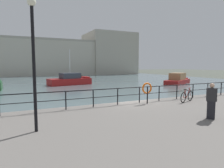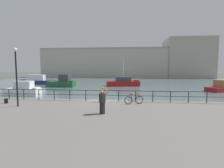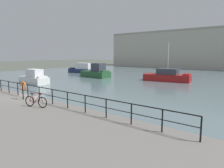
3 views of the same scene
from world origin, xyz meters
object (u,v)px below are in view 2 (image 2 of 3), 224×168
at_px(moored_white_yacht, 37,81).
at_px(mooring_bollard, 6,101).
at_px(moored_blue_motorboat, 23,90).
at_px(moored_small_launch, 123,82).
at_px(quay_lamp_post, 16,70).
at_px(parked_bicycle, 134,100).
at_px(life_ring_stand, 104,92).
at_px(standing_person, 102,102).
at_px(moored_red_daysailer, 62,82).
at_px(harbor_building, 142,62).

height_order(moored_white_yacht, mooring_bollard, moored_white_yacht).
xyz_separation_m(moored_blue_motorboat, mooring_bollard, (5.07, -10.62, 0.39)).
relative_size(moored_small_launch, quay_lamp_post, 1.59).
xyz_separation_m(moored_blue_motorboat, parked_bicycle, (16.85, -9.67, 0.56)).
distance_m(moored_small_launch, parked_bicycle, 25.37).
height_order(parked_bicycle, life_ring_stand, life_ring_stand).
distance_m(mooring_bollard, quay_lamp_post, 3.66).
xyz_separation_m(quay_lamp_post, standing_person, (7.58, -1.63, -2.28)).
distance_m(moored_red_daysailer, standing_person, 28.88).
height_order(moored_red_daysailer, life_ring_stand, moored_red_daysailer).
xyz_separation_m(harbor_building, mooring_bollard, (-15.79, -64.54, -5.12)).
distance_m(moored_red_daysailer, life_ring_stand, 24.81).
relative_size(moored_small_launch, life_ring_stand, 5.64).
distance_m(life_ring_stand, quay_lamp_post, 7.84).
distance_m(moored_white_yacht, quay_lamp_post, 32.54).
distance_m(harbor_building, quay_lamp_post, 67.14).
distance_m(moored_blue_motorboat, standing_person, 19.78).
xyz_separation_m(harbor_building, moored_white_yacht, (-28.16, -36.58, -5.43)).
height_order(moored_blue_motorboat, standing_person, standing_person).
bearing_deg(quay_lamp_post, harbor_building, 78.05).
distance_m(parked_bicycle, life_ring_stand, 2.99).
bearing_deg(life_ring_stand, mooring_bollard, -169.74).
height_order(harbor_building, moored_small_launch, harbor_building).
bearing_deg(life_ring_stand, moored_white_yacht, 128.96).
relative_size(moored_small_launch, moored_blue_motorboat, 1.48).
bearing_deg(moored_white_yacht, moored_blue_motorboat, 107.22).
bearing_deg(mooring_bollard, standing_person, -16.11).
xyz_separation_m(moored_white_yacht, parked_bicycle, (24.15, -27.01, 0.48)).
height_order(moored_white_yacht, moored_blue_motorboat, moored_white_yacht).
bearing_deg(parked_bicycle, moored_red_daysailer, 106.51).
bearing_deg(mooring_bollard, moored_blue_motorboat, 115.52).
bearing_deg(moored_white_yacht, moored_small_launch, 169.86).
height_order(moored_white_yacht, standing_person, standing_person).
distance_m(harbor_building, standing_person, 67.72).
distance_m(parked_bicycle, standing_person, 4.37).
bearing_deg(moored_red_daysailer, harbor_building, 65.53).
distance_m(mooring_bollard, life_ring_stand, 9.11).
xyz_separation_m(moored_small_launch, mooring_bollard, (-9.64, -26.22, 0.40)).
height_order(mooring_bollard, life_ring_stand, life_ring_stand).
distance_m(parked_bicycle, quay_lamp_post, 10.46).
height_order(harbor_building, life_ring_stand, harbor_building).
bearing_deg(life_ring_stand, moored_blue_motorboat, 147.25).
distance_m(parked_bicycle, mooring_bollard, 11.82).
xyz_separation_m(moored_red_daysailer, parked_bicycle, (15.44, -22.02, 0.44)).
bearing_deg(harbor_building, moored_red_daysailer, -115.08).
bearing_deg(moored_blue_motorboat, moored_small_launch, 45.74).
xyz_separation_m(moored_small_launch, life_ring_stand, (-0.71, -24.60, 1.16)).
distance_m(harbor_building, moored_red_daysailer, 46.22).
relative_size(moored_red_daysailer, moored_blue_motorboat, 1.12).
bearing_deg(moored_white_yacht, quay_lamp_post, 110.54).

